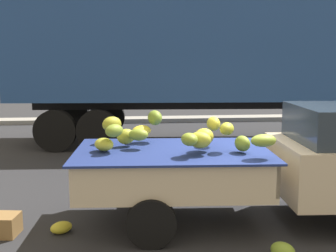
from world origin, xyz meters
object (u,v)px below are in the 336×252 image
object	(u,v)px
pickup_truck	(303,162)
semi_trailer	(228,52)
fallen_banana_bunch_near_tailgate	(61,227)
fallen_banana_bunch_by_wheel	(283,251)

from	to	relation	value
pickup_truck	semi_trailer	xyz separation A→B (m)	(0.29, 6.04, 1.66)
fallen_banana_bunch_near_tailgate	fallen_banana_bunch_by_wheel	distance (m)	2.93
semi_trailer	fallen_banana_bunch_near_tailgate	distance (m)	7.62
pickup_truck	fallen_banana_bunch_near_tailgate	bearing A→B (deg)	-174.89
pickup_truck	semi_trailer	distance (m)	6.27
semi_trailer	pickup_truck	bearing A→B (deg)	-89.74
fallen_banana_bunch_near_tailgate	fallen_banana_bunch_by_wheel	xyz separation A→B (m)	(2.75, -1.00, 0.02)
semi_trailer	fallen_banana_bunch_near_tailgate	size ratio (longest dim) A/B	40.08
fallen_banana_bunch_by_wheel	semi_trailer	bearing A→B (deg)	82.25
semi_trailer	fallen_banana_bunch_by_wheel	bearing A→B (deg)	-94.71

